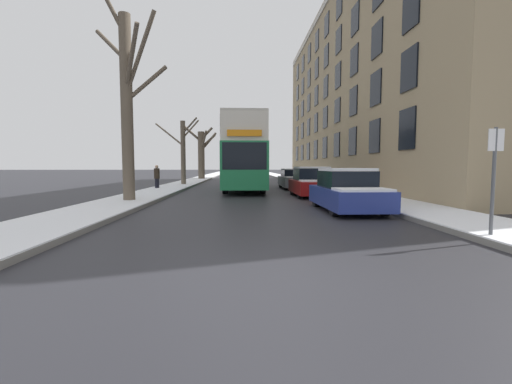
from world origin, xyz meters
TOP-DOWN VIEW (x-y plane):
  - ground_plane at (0.00, 0.00)m, footprint 320.00×320.00m
  - sidewalk_left at (-5.38, 53.00)m, footprint 2.43×130.00m
  - sidewalk_right at (5.38, 53.00)m, footprint 2.43×130.00m
  - terrace_facade_right at (11.09, 24.33)m, footprint 9.10×36.68m
  - bare_tree_left_0 at (-5.20, 9.81)m, footprint 3.20×2.77m
  - bare_tree_left_1 at (-5.14, 22.81)m, footprint 3.73×3.07m
  - bare_tree_left_2 at (-5.04, 35.18)m, footprint 3.81×3.45m
  - double_decker_bus at (-0.40, 18.19)m, footprint 2.49×11.37m
  - parked_car_0 at (3.08, 7.08)m, footprint 1.80×4.19m
  - parked_car_1 at (3.08, 12.94)m, footprint 1.87×4.02m
  - parked_car_2 at (3.08, 19.20)m, footprint 1.68×4.38m
  - pedestrian_left_sidewalk at (-5.99, 17.73)m, footprint 0.35×0.35m
  - street_sign_post at (4.47, 2.06)m, footprint 0.32×0.07m

SIDE VIEW (x-z plane):
  - ground_plane at x=0.00m, z-range 0.00..0.00m
  - sidewalk_left at x=-5.38m, z-range 0.00..0.16m
  - sidewalk_right at x=5.38m, z-range 0.00..0.16m
  - parked_car_2 at x=3.08m, z-range -0.05..1.34m
  - parked_car_0 at x=3.08m, z-range -0.06..1.42m
  - parked_car_1 at x=3.08m, z-range -0.07..1.47m
  - pedestrian_left_sidewalk at x=-5.99m, z-range 0.08..1.71m
  - street_sign_post at x=4.47m, z-range 0.18..2.50m
  - double_decker_bus at x=-0.40m, z-range 0.29..4.72m
  - bare_tree_left_1 at x=-5.14m, z-range 0.16..5.66m
  - bare_tree_left_2 at x=-5.04m, z-range 0.04..6.35m
  - bare_tree_left_0 at x=-5.20m, z-range 0.04..8.34m
  - terrace_facade_right at x=11.09m, z-range 0.00..15.72m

